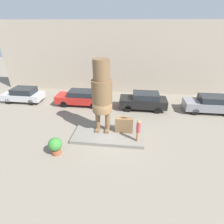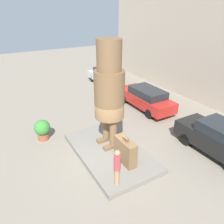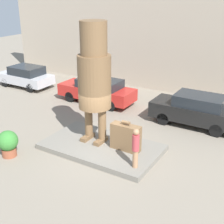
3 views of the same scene
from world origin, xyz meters
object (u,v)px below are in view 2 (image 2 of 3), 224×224
(parked_car_red, at_px, (146,98))
(statue_figure, at_px, (109,88))
(tourist, at_px, (117,166))
(parked_car_black, at_px, (221,139))
(giant_suitcase, at_px, (125,151))
(planter_pot, at_px, (42,129))
(parked_car_silver, at_px, (105,76))

(parked_car_red, bearing_deg, statue_figure, 122.86)
(tourist, relative_size, parked_car_red, 0.34)
(parked_car_black, bearing_deg, parked_car_red, -2.04)
(giant_suitcase, height_order, parked_car_red, giant_suitcase)
(giant_suitcase, relative_size, tourist, 0.82)
(giant_suitcase, relative_size, planter_pot, 1.15)
(statue_figure, xyz_separation_m, giant_suitcase, (1.59, -0.09, -2.49))
(giant_suitcase, height_order, planter_pot, giant_suitcase)
(planter_pot, bearing_deg, statue_figure, 47.29)
(statue_figure, relative_size, parked_car_black, 1.20)
(parked_car_red, distance_m, parked_car_black, 6.17)
(statue_figure, distance_m, parked_car_silver, 10.62)
(giant_suitcase, bearing_deg, parked_car_silver, 155.85)
(parked_car_silver, height_order, parked_car_red, parked_car_red)
(parked_car_silver, relative_size, planter_pot, 3.49)
(giant_suitcase, xyz_separation_m, planter_pot, (-4.15, -2.68, -0.18))
(statue_figure, height_order, parked_car_silver, statue_figure)
(parked_car_silver, bearing_deg, planter_pot, 131.35)
(tourist, height_order, parked_car_black, tourist)
(giant_suitcase, bearing_deg, parked_car_black, 70.53)
(tourist, relative_size, parked_car_black, 0.37)
(tourist, xyz_separation_m, parked_car_red, (-5.57, 5.75, -0.30))
(statue_figure, relative_size, tourist, 3.24)
(parked_car_silver, distance_m, planter_pot, 10.00)
(tourist, height_order, parked_car_red, tourist)
(giant_suitcase, bearing_deg, statue_figure, 176.80)
(giant_suitcase, distance_m, parked_car_red, 6.57)
(statue_figure, bearing_deg, planter_pot, -132.71)
(planter_pot, bearing_deg, parked_car_red, 93.31)
(statue_figure, relative_size, planter_pot, 4.55)
(giant_suitcase, bearing_deg, tourist, -46.24)
(tourist, bearing_deg, parked_car_black, 83.85)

